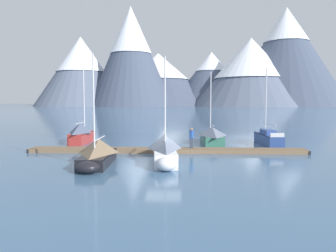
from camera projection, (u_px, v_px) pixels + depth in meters
The scene contains 14 objects.
ground_plane at pixel (164, 161), 22.90m from camera, with size 700.00×700.00×0.00m, color #426689.
mountain_west_summit at pixel (81, 70), 232.27m from camera, with size 65.59×65.59×48.98m.
mountain_central_massif at pixel (131, 54), 221.91m from camera, with size 57.70×57.70×67.44m.
mountain_shoulder_ridge at pixel (158, 78), 252.10m from camera, with size 89.75×89.75×40.15m.
mountain_east_summit at pixel (211, 78), 248.68m from camera, with size 65.84×65.84×40.69m.
mountain_rear_spur at pixel (251, 70), 226.14m from camera, with size 81.83×81.83×47.08m.
mountain_north_horn at pixel (286, 56), 231.90m from camera, with size 85.73×85.73×69.50m.
dock at pixel (167, 150), 26.87m from camera, with size 22.73×2.06×0.30m.
sailboat_nearest_berth at pixel (83, 133), 32.78m from camera, with size 1.66×5.82×8.71m.
sailboat_second_berth at pixel (98, 153), 21.60m from camera, with size 2.13×5.88×7.15m.
sailboat_mid_dock_port at pixel (165, 149), 22.25m from camera, with size 2.12×6.09×7.11m.
sailboat_mid_dock_starboard at pixel (211, 136), 31.98m from camera, with size 2.23×6.28×7.06m.
sailboat_far_berth at pixel (267, 138), 31.47m from camera, with size 1.61×6.36×7.39m.
person_on_dock at pixel (192, 137), 26.98m from camera, with size 0.40×0.50×1.69m.
Camera 1 is at (1.50, -22.58, 4.28)m, focal length 34.92 mm.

